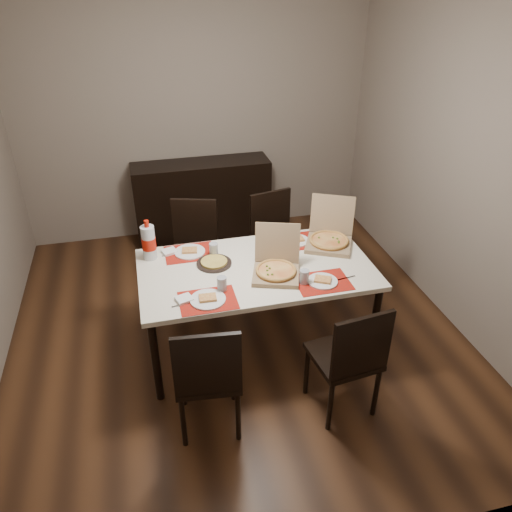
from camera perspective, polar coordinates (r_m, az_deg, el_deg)
The scene contains 18 objects.
ground at distance 4.44m, azimuth -2.29°, elevation -8.49°, with size 3.80×4.00×0.02m, color #442614.
room_walls at distance 4.01m, azimuth -4.15°, elevation 15.28°, with size 3.84×4.02×2.62m.
sideboard at distance 5.70m, azimuth -6.11°, elevation 6.32°, with size 1.50×0.40×0.90m, color black.
dining_table at distance 3.90m, azimuth -0.00°, elevation -2.10°, with size 1.80×1.00×0.75m.
chair_near_left at distance 3.31m, azimuth -5.54°, elevation -13.30°, with size 0.46×0.46×0.93m.
chair_near_right at distance 3.47m, azimuth 10.66°, elevation -11.22°, with size 0.47×0.47×0.93m.
chair_far_left at distance 4.67m, azimuth -7.09°, elevation 1.18°, with size 0.52×0.52×0.93m.
chair_far_right at distance 4.79m, azimuth 2.24°, elevation 2.27°, with size 0.50×0.50×0.93m.
setting_near_left at distance 3.53m, azimuth -5.41°, elevation -4.52°, with size 0.46×0.30×0.11m.
setting_near_right at distance 3.70m, azimuth 7.02°, elevation -2.73°, with size 0.47×0.30×0.11m.
setting_far_left at distance 4.06m, azimuth -7.16°, elevation 0.54°, with size 0.45×0.30×0.11m.
setting_far_right at distance 4.20m, azimuth 4.22°, elevation 1.81°, with size 0.48×0.30×0.11m.
napkin_loose at distance 3.86m, azimuth 1.73°, elevation -1.19°, with size 0.12×0.11×0.02m, color white.
pizza_box_center at distance 3.76m, azimuth 2.33°, elevation -1.29°, with size 0.44×0.47×0.34m.
pizza_box_right at distance 4.20m, azimuth 8.38°, elevation 2.09°, with size 0.50×0.52×0.37m.
faina_plate at distance 3.91m, azimuth -4.81°, elevation -0.77°, with size 0.28×0.28×0.03m.
dip_bowl at distance 4.00m, azimuth 1.27°, elevation 0.16°, with size 0.12×0.12×0.03m, color white.
soda_bottle at distance 4.00m, azimuth -12.15°, elevation 1.52°, with size 0.11×0.11×0.33m.
Camera 1 is at (-0.65, -3.37, 2.81)m, focal length 35.00 mm.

